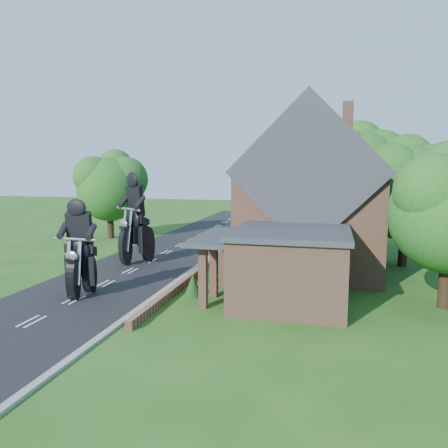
% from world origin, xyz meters
% --- Properties ---
extents(ground, '(120.00, 120.00, 0.00)m').
position_xyz_m(ground, '(0.00, 0.00, 0.00)').
color(ground, '#235016').
rests_on(ground, ground).
extents(road, '(7.00, 80.00, 0.02)m').
position_xyz_m(road, '(0.00, 0.00, 0.01)').
color(road, black).
rests_on(road, ground).
extents(kerb, '(0.30, 80.00, 0.12)m').
position_xyz_m(kerb, '(3.65, 0.00, 0.06)').
color(kerb, gray).
rests_on(kerb, ground).
extents(garden_wall, '(0.30, 22.00, 0.40)m').
position_xyz_m(garden_wall, '(4.30, 5.00, 0.20)').
color(garden_wall, '#96624C').
rests_on(garden_wall, ground).
extents(house, '(9.54, 8.64, 10.24)m').
position_xyz_m(house, '(10.49, 6.00, 4.34)').
color(house, '#96624C').
rests_on(house, ground).
extents(annex, '(7.05, 5.94, 3.44)m').
position_xyz_m(annex, '(9.87, -0.80, 1.77)').
color(annex, '#96624C').
rests_on(annex, ground).
extents(tree_house_right, '(6.51, 6.00, 8.40)m').
position_xyz_m(tree_house_right, '(16.65, 8.62, 5.19)').
color(tree_house_right, black).
rests_on(tree_house_right, ground).
extents(tree_behind_house, '(7.81, 7.20, 10.08)m').
position_xyz_m(tree_behind_house, '(14.18, 16.14, 6.23)').
color(tree_behind_house, black).
rests_on(tree_behind_house, ground).
extents(tree_behind_left, '(6.94, 6.40, 9.16)m').
position_xyz_m(tree_behind_left, '(8.16, 17.13, 5.73)').
color(tree_behind_left, black).
rests_on(tree_behind_left, ground).
extents(tree_far_road, '(6.08, 5.60, 7.84)m').
position_xyz_m(tree_far_road, '(-6.86, 14.11, 4.84)').
color(tree_far_road, black).
rests_on(tree_far_road, ground).
extents(shrub_a, '(0.90, 0.90, 1.10)m').
position_xyz_m(shrub_a, '(5.30, -1.00, 0.55)').
color(shrub_a, '#103411').
rests_on(shrub_a, ground).
extents(shrub_b, '(0.90, 0.90, 1.10)m').
position_xyz_m(shrub_b, '(5.30, 1.50, 0.55)').
color(shrub_b, '#103411').
rests_on(shrub_b, ground).
extents(shrub_c, '(0.90, 0.90, 1.10)m').
position_xyz_m(shrub_c, '(5.30, 4.00, 0.55)').
color(shrub_c, '#103411').
rests_on(shrub_c, ground).
extents(shrub_d, '(0.90, 0.90, 1.10)m').
position_xyz_m(shrub_d, '(5.30, 9.00, 0.55)').
color(shrub_d, '#103411').
rests_on(shrub_d, ground).
extents(shrub_e, '(0.90, 0.90, 1.10)m').
position_xyz_m(shrub_e, '(5.30, 11.50, 0.55)').
color(shrub_e, '#103411').
rests_on(shrub_e, ground).
extents(shrub_f, '(0.90, 0.90, 1.10)m').
position_xyz_m(shrub_f, '(5.30, 14.00, 0.55)').
color(shrub_f, '#103411').
rests_on(shrub_f, ground).
extents(motorcycle_lead, '(0.44, 1.55, 1.43)m').
position_xyz_m(motorcycle_lead, '(0.07, -2.38, 0.72)').
color(motorcycle_lead, black).
rests_on(motorcycle_lead, ground).
extents(motorcycle_follow, '(1.47, 1.87, 1.79)m').
position_xyz_m(motorcycle_follow, '(-0.51, 5.05, 0.89)').
color(motorcycle_follow, black).
rests_on(motorcycle_follow, ground).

